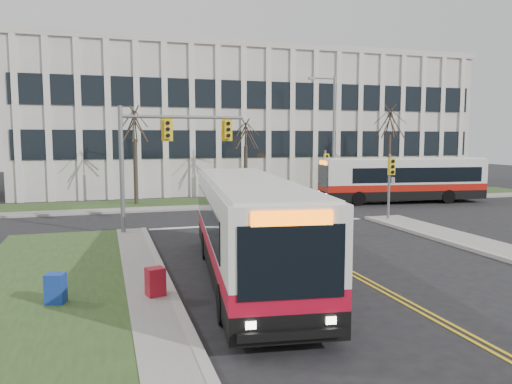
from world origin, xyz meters
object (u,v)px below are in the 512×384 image
Objects in this scene: directory_sign at (255,186)px; newspaper_box_red at (155,284)px; bus_main at (248,231)px; bus_cross at (402,181)px; streetlight at (332,131)px; newspaper_box_blue at (56,290)px.

directory_sign is 2.11× the size of newspaper_box_red.
directory_sign is 20.38m from bus_main.
bus_cross is 12.59× the size of newspaper_box_red.
streetlight is 0.77× the size of bus_cross.
streetlight reaches higher than newspaper_box_blue.
newspaper_box_red is at bearing -114.16° from directory_sign.
bus_main is at bearing 25.51° from newspaper_box_blue.
streetlight is 26.45m from newspaper_box_blue.
streetlight reaches higher than bus_cross.
bus_cross is 27.97m from newspaper_box_blue.
bus_cross is at bearing -25.45° from streetlight.
bus_cross is (4.62, -2.20, -3.60)m from streetlight.
streetlight is at bearing 37.97° from newspaper_box_red.
streetlight is at bearing -108.24° from bus_cross.
bus_cross is at bearing 52.40° from newspaper_box_blue.
bus_cross is at bearing 52.06° from bus_main.
streetlight is 0.75× the size of bus_main.
bus_cross reaches higher than newspaper_box_red.
newspaper_box_blue is (-17.53, -19.24, -4.72)m from streetlight.
directory_sign is 0.16× the size of bus_main.
newspaper_box_red is (-3.18, -1.30, -1.16)m from bus_main.
directory_sign is at bearing 51.16° from newspaper_box_red.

